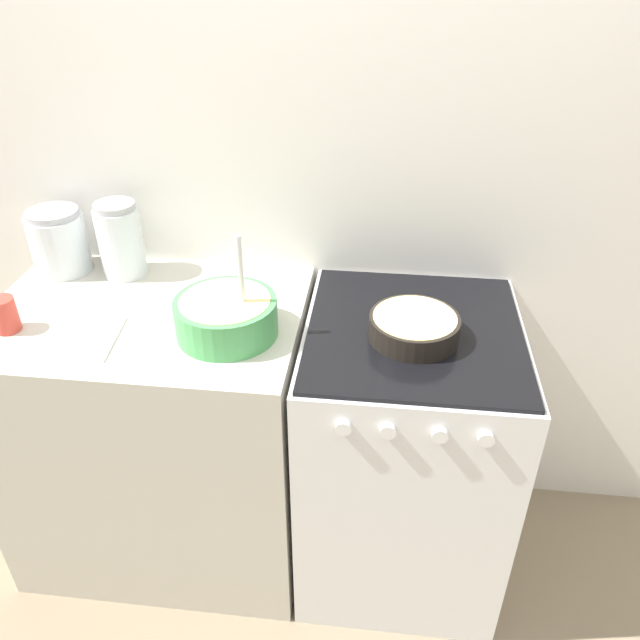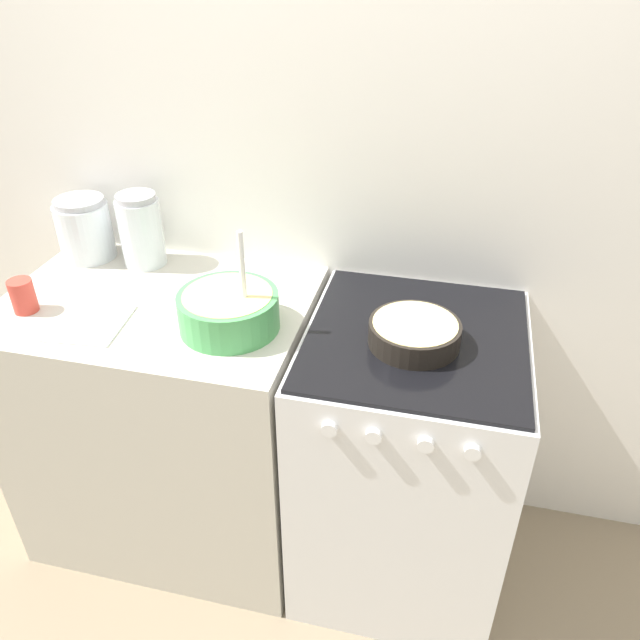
% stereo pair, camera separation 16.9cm
% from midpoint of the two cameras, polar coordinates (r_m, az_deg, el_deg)
% --- Properties ---
extents(ground_plane, '(12.00, 12.00, 0.00)m').
position_cam_midpoint_polar(ground_plane, '(2.23, -5.13, -25.88)').
color(ground_plane, gray).
extents(wall_back, '(4.85, 0.05, 2.40)m').
position_cam_midpoint_polar(wall_back, '(1.97, -2.99, 11.84)').
color(wall_back, white).
rests_on(wall_back, ground_plane).
extents(countertop_cabinet, '(0.92, 0.66, 0.94)m').
position_cam_midpoint_polar(countertop_cabinet, '(2.19, -16.20, -9.82)').
color(countertop_cabinet, beige).
rests_on(countertop_cabinet, ground_plane).
extents(stove, '(0.62, 0.68, 0.94)m').
position_cam_midpoint_polar(stove, '(2.04, 5.21, -11.91)').
color(stove, silver).
rests_on(stove, ground_plane).
extents(mixing_bowl, '(0.28, 0.28, 0.30)m').
position_cam_midpoint_polar(mixing_bowl, '(1.72, -11.37, 0.40)').
color(mixing_bowl, '#4CA559').
rests_on(mixing_bowl, countertop_cabinet).
extents(baking_pan, '(0.25, 0.25, 0.07)m').
position_cam_midpoint_polar(baking_pan, '(1.69, 5.80, -0.69)').
color(baking_pan, black).
rests_on(baking_pan, stove).
extents(storage_jar_left, '(0.18, 0.18, 0.21)m').
position_cam_midpoint_polar(storage_jar_left, '(2.20, -24.77, 6.17)').
color(storage_jar_left, silver).
rests_on(storage_jar_left, countertop_cabinet).
extents(storage_jar_middle, '(0.14, 0.14, 0.24)m').
position_cam_midpoint_polar(storage_jar_middle, '(2.10, -19.95, 6.47)').
color(storage_jar_middle, silver).
rests_on(storage_jar_middle, countertop_cabinet).
extents(tin_can, '(0.07, 0.07, 0.10)m').
position_cam_midpoint_polar(tin_can, '(1.95, -29.14, 0.35)').
color(tin_can, '#CC3F33').
rests_on(tin_can, countertop_cabinet).
extents(recipe_page, '(0.21, 0.23, 0.01)m').
position_cam_midpoint_polar(recipe_page, '(1.85, -23.51, -1.64)').
color(recipe_page, white).
rests_on(recipe_page, countertop_cabinet).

